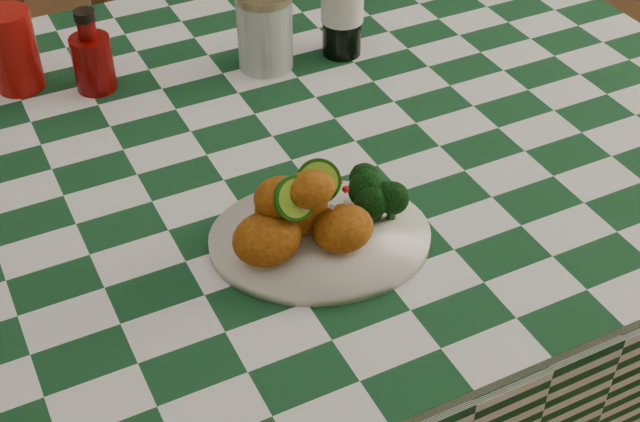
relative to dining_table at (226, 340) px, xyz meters
name	(u,v)px	position (x,y,z in m)	size (l,w,h in m)	color
dining_table	(226,340)	(0.00, 0.00, 0.00)	(1.66, 1.06, 0.79)	#144022
plate	(320,239)	(0.06, -0.24, 0.40)	(0.28, 0.22, 0.02)	white
fried_chicken_pile	(307,206)	(0.04, -0.24, 0.46)	(0.16, 0.12, 0.10)	#AF5E11
broccoli_side	(376,191)	(0.14, -0.23, 0.44)	(0.08, 0.08, 0.06)	black
red_tumbler	(13,50)	(-0.19, 0.30, 0.46)	(0.07, 0.07, 0.13)	#9F0C08
ketchup_bottle	(91,51)	(-0.09, 0.24, 0.46)	(0.06, 0.06, 0.13)	#6F0605
mason_jar	(265,30)	(0.18, 0.19, 0.46)	(0.09, 0.09, 0.13)	#B2BCBA
wooden_chair_right	(212,77)	(0.25, 0.69, 0.08)	(0.43, 0.45, 0.94)	#472814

